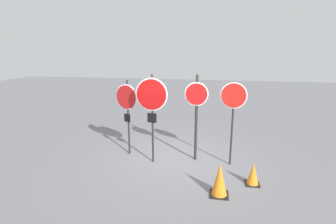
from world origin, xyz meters
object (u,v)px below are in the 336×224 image
(stop_sign_3, at_px, (233,102))
(traffic_cone_0, at_px, (253,174))
(stop_sign_2, at_px, (196,105))
(traffic_cone_1, at_px, (220,180))
(stop_sign_1, at_px, (152,100))
(stop_sign_0, at_px, (127,103))

(stop_sign_3, xyz_separation_m, traffic_cone_0, (0.49, -1.01, -1.53))
(stop_sign_2, xyz_separation_m, traffic_cone_1, (0.68, -1.80, -1.28))
(stop_sign_3, bearing_deg, stop_sign_2, -178.71)
(traffic_cone_0, height_order, traffic_cone_1, traffic_cone_1)
(stop_sign_1, bearing_deg, stop_sign_0, 157.56)
(stop_sign_0, bearing_deg, stop_sign_1, -7.96)
(traffic_cone_1, bearing_deg, stop_sign_1, 142.79)
(traffic_cone_1, bearing_deg, stop_sign_0, 145.59)
(stop_sign_1, bearing_deg, stop_sign_3, 10.83)
(stop_sign_1, distance_m, traffic_cone_0, 3.18)
(stop_sign_2, xyz_separation_m, traffic_cone_0, (1.47, -1.18, -1.38))
(stop_sign_0, height_order, traffic_cone_0, stop_sign_0)
(stop_sign_0, distance_m, traffic_cone_0, 3.98)
(traffic_cone_0, bearing_deg, stop_sign_3, 115.72)
(stop_sign_3, bearing_deg, stop_sign_0, -173.57)
(stop_sign_2, height_order, traffic_cone_1, stop_sign_2)
(stop_sign_1, height_order, traffic_cone_1, stop_sign_1)
(traffic_cone_1, bearing_deg, traffic_cone_0, 37.94)
(stop_sign_1, bearing_deg, traffic_cone_0, -11.37)
(stop_sign_1, xyz_separation_m, stop_sign_3, (2.17, 0.21, -0.03))
(stop_sign_0, xyz_separation_m, traffic_cone_0, (3.53, -1.25, -1.36))
(stop_sign_3, bearing_deg, traffic_cone_1, -89.76)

